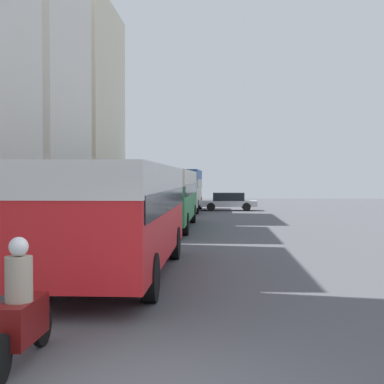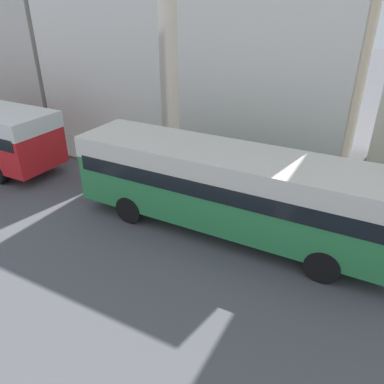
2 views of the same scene
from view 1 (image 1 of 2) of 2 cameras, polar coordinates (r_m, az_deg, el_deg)
name	(u,v)px [view 1 (image 1 of 2)]	position (r m, az deg, el deg)	size (l,w,h in m)	color
building_far_terrace	(17,103)	(27.78, -18.13, 9.03)	(5.58, 7.21, 12.38)	silver
building_end_row	(70,111)	(36.66, -12.92, 8.45)	(5.72, 9.51, 13.96)	beige
bus_lead	(120,204)	(13.78, -7.68, -1.27)	(2.60, 9.34, 2.82)	red
bus_following	(168,191)	(26.73, -2.62, 0.15)	(2.50, 10.73, 2.88)	#2D8447
bus_third_in_line	(184,185)	(40.18, -0.89, 0.79)	(2.50, 9.41, 3.11)	silver
motorcycle_behind_lead	(21,314)	(7.66, -17.78, -12.32)	(0.38, 2.24, 1.73)	maroon
car_crossing	(229,201)	(41.50, 3.92, -0.97)	(4.36, 1.81, 1.39)	#B7B7BC
pedestrian_near_curb	(74,214)	(23.24, -12.44, -2.29)	(0.43, 0.43, 1.67)	#232838
pedestrian_walking_away	(133,201)	(34.10, -6.30, -0.94)	(0.37, 0.37, 1.79)	#232838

